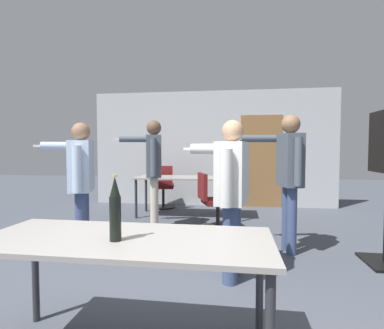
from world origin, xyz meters
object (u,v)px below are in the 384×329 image
beer_bottle (115,210)px  person_left_plaid (231,186)px  person_near_casual (80,176)px  office_chair_side_rolled (213,203)px  person_far_watching (289,169)px  person_right_polo (153,163)px  office_chair_far_right (163,188)px

beer_bottle → person_left_plaid: bearing=63.7°
person_near_casual → office_chair_side_rolled: (1.51, 1.43, -0.55)m
person_far_watching → person_near_casual: bearing=87.4°
office_chair_side_rolled → person_near_casual: bearing=-66.5°
person_far_watching → office_chair_side_rolled: person_far_watching is taller
person_right_polo → person_near_casual: (-0.56, -1.25, -0.10)m
person_left_plaid → person_near_casual: 1.87m
person_right_polo → beer_bottle: bearing=178.3°
person_near_casual → office_chair_side_rolled: size_ratio=1.78×
person_left_plaid → office_chair_far_right: 3.73m
person_left_plaid → beer_bottle: 1.46m
person_right_polo → office_chair_far_right: bearing=-4.6°
person_far_watching → office_chair_side_rolled: size_ratio=1.89×
office_chair_far_right → office_chair_side_rolled: 1.92m
person_right_polo → person_left_plaid: bearing=-156.7°
person_right_polo → beer_bottle: person_right_polo is taller
beer_bottle → person_right_polo: bearing=101.5°
person_left_plaid → office_chair_side_rolled: 1.97m
office_chair_side_rolled → beer_bottle: beer_bottle is taller
office_chair_far_right → beer_bottle: bearing=-88.6°
person_right_polo → office_chair_far_right: person_right_polo is taller
person_right_polo → person_near_casual: 1.37m
person_near_casual → office_chair_side_rolled: bearing=-64.7°
person_right_polo → beer_bottle: 3.06m
person_right_polo → office_chair_far_right: size_ratio=1.86×
person_near_casual → office_chair_far_right: size_ratio=1.71×
person_left_plaid → person_far_watching: size_ratio=0.92×
office_chair_far_right → office_chair_side_rolled: (1.20, -1.50, -0.03)m
person_near_casual → office_chair_side_rolled: 2.15m
office_chair_side_rolled → beer_bottle: bearing=-26.0°
person_right_polo → office_chair_far_right: (-0.25, 1.68, -0.62)m
person_far_watching → beer_bottle: 2.57m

